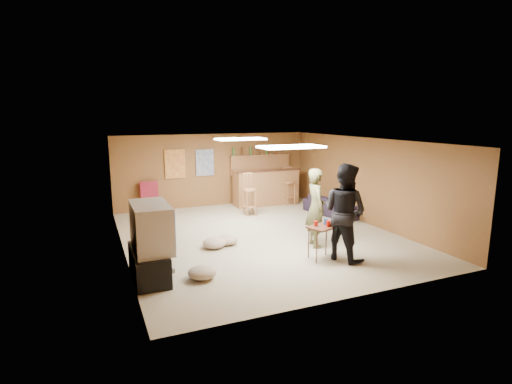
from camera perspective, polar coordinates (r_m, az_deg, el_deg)
name	(u,v)px	position (r m, az deg, el deg)	size (l,w,h in m)	color
ground	(259,236)	(9.34, 0.48, -6.25)	(7.00, 7.00, 0.00)	tan
ceiling	(260,141)	(8.94, 0.50, 7.35)	(6.00, 7.00, 0.02)	silver
wall_back	(214,170)	(12.33, -6.01, 3.14)	(6.00, 0.02, 2.20)	brown
wall_front	(353,229)	(6.11, 13.73, -5.15)	(6.00, 0.02, 2.20)	brown
wall_left	(121,200)	(8.37, -18.71, -1.09)	(0.02, 7.00, 2.20)	brown
wall_right	(367,181)	(10.62, 15.52, 1.54)	(0.02, 7.00, 2.20)	brown
tv_stand	(149,264)	(7.19, -15.07, -9.89)	(0.55, 1.30, 0.50)	black
dvd_box	(162,268)	(7.25, -13.28, -10.46)	(0.35, 0.50, 0.08)	#B2B2B7
tv_body	(151,227)	(7.00, -14.76, -4.85)	(0.60, 1.10, 0.80)	#B2B2B7
tv_screen	(169,225)	(7.04, -12.26, -4.63)	(0.02, 0.95, 0.65)	navy
bar_counter	(266,187)	(12.43, 1.42, 0.69)	(2.00, 0.60, 1.10)	#976037
bar_lip	(269,171)	(12.11, 1.92, 3.06)	(2.10, 0.12, 0.05)	#3E2114
bar_shelf	(260,155)	(12.70, 0.60, 5.24)	(2.00, 0.18, 0.05)	#976037
bar_backing	(260,165)	(12.75, 0.56, 3.91)	(2.00, 0.14, 0.60)	#976037
poster_left	(175,164)	(11.96, -11.49, 3.95)	(0.60, 0.03, 0.85)	#BF3F26
poster_right	(205,163)	(12.17, -7.33, 4.20)	(0.55, 0.03, 0.80)	#334C99
folding_chair_stack	(150,197)	(11.82, -14.96, -0.71)	(0.50, 0.14, 0.90)	maroon
ceiling_panel_front	(291,147)	(7.59, 5.04, 6.44)	(1.20, 0.60, 0.04)	white
ceiling_panel_back	(240,139)	(10.05, -2.24, 7.57)	(1.20, 0.60, 0.04)	white
person_olive	(316,208)	(8.51, 8.53, -2.24)	(0.61, 0.40, 1.68)	brown
person_black	(344,212)	(7.82, 12.53, -2.81)	(0.91, 0.71, 1.87)	black
sofa	(333,206)	(11.42, 10.90, -1.92)	(1.76, 0.69, 0.51)	black
tray_table	(322,243)	(7.88, 9.35, -7.19)	(0.51, 0.41, 0.66)	#3E2114
cup_red_near	(316,223)	(7.78, 8.53, -4.47)	(0.07, 0.07, 0.10)	red
cup_red_far	(328,224)	(7.77, 10.26, -4.48)	(0.08, 0.08, 0.12)	red
cup_blue	(326,222)	(7.90, 9.97, -4.22)	(0.08, 0.08, 0.11)	navy
bar_stool_left	(250,195)	(11.08, -0.90, -0.42)	(0.37, 0.37, 1.16)	#976037
bar_stool_right	(289,184)	(12.41, 4.76, 1.18)	(0.42, 0.42, 1.33)	#976037
cushion_near_tv	(214,243)	(8.52, -5.97, -7.22)	(0.50, 0.50, 0.22)	tan
cushion_mid	(227,240)	(8.72, -4.11, -6.83)	(0.46, 0.46, 0.21)	tan
cushion_far	(202,272)	(7.03, -7.68, -11.31)	(0.50, 0.50, 0.22)	tan
bottle_row	(255,151)	(12.59, -0.20, 5.90)	(1.48, 0.08, 0.26)	#3F7233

